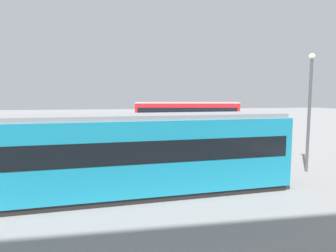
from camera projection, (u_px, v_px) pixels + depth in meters
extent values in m
plane|color=gray|center=(164.00, 146.00, 24.40)|extent=(160.00, 160.00, 0.00)
cube|color=red|center=(187.00, 128.00, 27.49)|extent=(10.44, 4.53, 1.77)
cube|color=red|center=(187.00, 111.00, 27.33)|extent=(10.13, 4.37, 1.55)
cube|color=black|center=(187.00, 126.00, 27.47)|extent=(9.95, 4.45, 0.64)
cube|color=black|center=(187.00, 110.00, 27.32)|extent=(9.64, 4.29, 0.60)
cube|color=#8C198C|center=(187.00, 134.00, 27.56)|extent=(10.25, 4.52, 0.24)
cube|color=#B2B2B7|center=(187.00, 103.00, 27.24)|extent=(10.13, 4.37, 0.10)
cylinder|color=black|center=(155.00, 135.00, 27.62)|extent=(1.48, 2.52, 1.00)
cylinder|color=black|center=(215.00, 136.00, 27.52)|extent=(1.48, 2.52, 1.00)
cube|color=teal|center=(115.00, 155.00, 11.92)|extent=(15.55, 3.40, 3.05)
cube|color=black|center=(115.00, 148.00, 11.89)|extent=(14.93, 3.40, 0.90)
cube|color=gray|center=(115.00, 117.00, 11.75)|extent=(15.23, 3.18, 0.20)
cube|color=black|center=(116.00, 193.00, 12.09)|extent=(15.23, 3.26, 0.25)
cylinder|color=#33384C|center=(118.00, 154.00, 18.95)|extent=(0.14, 0.14, 0.89)
cylinder|color=#33384C|center=(115.00, 154.00, 18.88)|extent=(0.14, 0.14, 0.89)
cylinder|color=black|center=(116.00, 142.00, 18.83)|extent=(0.36, 0.36, 0.68)
sphere|color=tan|center=(116.00, 135.00, 18.79)|extent=(0.24, 0.24, 0.24)
cylinder|color=#4C3F2D|center=(208.00, 165.00, 15.77)|extent=(0.14, 0.14, 0.85)
cylinder|color=#4C3F2D|center=(210.00, 164.00, 15.96)|extent=(0.14, 0.14, 0.85)
cylinder|color=navy|center=(209.00, 152.00, 15.79)|extent=(0.45, 0.45, 0.66)
sphere|color=tan|center=(209.00, 144.00, 15.74)|extent=(0.23, 0.23, 0.23)
cube|color=gray|center=(114.00, 144.00, 19.14)|extent=(8.82, 1.26, 0.06)
cube|color=gray|center=(114.00, 151.00, 19.19)|extent=(8.82, 1.26, 0.06)
cylinder|color=gray|center=(179.00, 151.00, 19.47)|extent=(0.07, 0.07, 1.05)
cylinder|color=gray|center=(114.00, 152.00, 19.19)|extent=(0.07, 0.07, 1.05)
cylinder|color=gray|center=(48.00, 152.00, 18.91)|extent=(0.07, 0.07, 1.05)
cylinder|color=slate|center=(24.00, 144.00, 18.52)|extent=(0.10, 0.10, 2.29)
cube|color=white|center=(23.00, 134.00, 18.41)|extent=(1.12, 0.32, 0.68)
cylinder|color=#4C4C51|center=(309.00, 116.00, 15.75)|extent=(0.16, 0.16, 6.32)
sphere|color=#F2EFCC|center=(312.00, 57.00, 15.42)|extent=(0.36, 0.36, 0.36)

